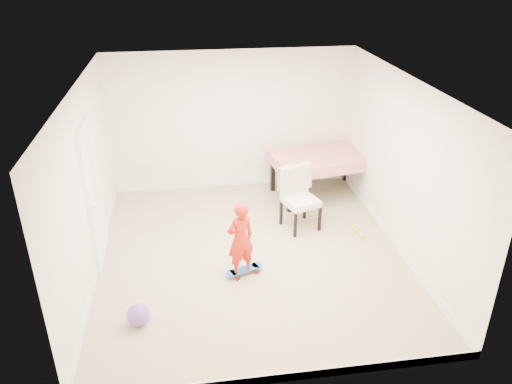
{
  "coord_description": "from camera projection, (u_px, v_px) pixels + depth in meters",
  "views": [
    {
      "loc": [
        -0.87,
        -6.3,
        4.18
      ],
      "look_at": [
        0.1,
        0.2,
        0.95
      ],
      "focal_mm": 35.0,
      "sensor_mm": 36.0,
      "label": 1
    }
  ],
  "objects": [
    {
      "name": "wall_left",
      "position": [
        87.0,
        186.0,
        6.69
      ],
      "size": [
        0.04,
        5.0,
        2.6
      ],
      "primitive_type": "cube",
      "color": "silver",
      "rests_on": "ground"
    },
    {
      "name": "ground",
      "position": [
        251.0,
        254.0,
        7.56
      ],
      "size": [
        5.0,
        5.0,
        0.0
      ],
      "primitive_type": "plane",
      "color": "tan",
      "rests_on": "ground"
    },
    {
      "name": "baseboard_right",
      "position": [
        393.0,
        240.0,
        7.83
      ],
      "size": [
        0.02,
        5.0,
        0.12
      ],
      "primitive_type": "cube",
      "color": "white",
      "rests_on": "ground"
    },
    {
      "name": "wall_back",
      "position": [
        232.0,
        121.0,
        9.18
      ],
      "size": [
        4.5,
        0.04,
        2.6
      ],
      "primitive_type": "cube",
      "color": "silver",
      "rests_on": "ground"
    },
    {
      "name": "baseboard_left",
      "position": [
        99.0,
        263.0,
        7.23
      ],
      "size": [
        0.02,
        5.0,
        0.12
      ],
      "primitive_type": "cube",
      "color": "white",
      "rests_on": "ground"
    },
    {
      "name": "skateboard",
      "position": [
        244.0,
        271.0,
        7.09
      ],
      "size": [
        0.61,
        0.4,
        0.09
      ],
      "primitive_type": null,
      "rotation": [
        0.0,
        0.0,
        0.37
      ],
      "color": "blue",
      "rests_on": "ground"
    },
    {
      "name": "balloon",
      "position": [
        138.0,
        315.0,
        6.1
      ],
      "size": [
        0.28,
        0.28,
        0.28
      ],
      "primitive_type": "sphere",
      "color": "#794FBD",
      "rests_on": "ground"
    },
    {
      "name": "wall_front",
      "position": [
        287.0,
        282.0,
        4.78
      ],
      "size": [
        4.5,
        0.04,
        2.6
      ],
      "primitive_type": "cube",
      "color": "silver",
      "rests_on": "ground"
    },
    {
      "name": "dining_chair",
      "position": [
        301.0,
        199.0,
        8.06
      ],
      "size": [
        0.74,
        0.79,
        1.03
      ],
      "primitive_type": null,
      "rotation": [
        0.0,
        0.0,
        0.32
      ],
      "color": "white",
      "rests_on": "ground"
    },
    {
      "name": "dining_table",
      "position": [
        320.0,
        175.0,
        9.2
      ],
      "size": [
        1.88,
        1.35,
        0.82
      ],
      "primitive_type": null,
      "rotation": [
        0.0,
        0.0,
        0.16
      ],
      "color": "#A91409",
      "rests_on": "ground"
    },
    {
      "name": "baseboard_back",
      "position": [
        234.0,
        182.0,
        9.74
      ],
      "size": [
        4.5,
        0.02,
        0.12
      ],
      "primitive_type": "cube",
      "color": "white",
      "rests_on": "ground"
    },
    {
      "name": "foam_toy",
      "position": [
        358.0,
        232.0,
        8.1
      ],
      "size": [
        0.13,
        0.4,
        0.06
      ],
      "primitive_type": "cylinder",
      "rotation": [
        1.57,
        0.0,
        0.18
      ],
      "color": "gold",
      "rests_on": "ground"
    },
    {
      "name": "baseboard_front",
      "position": [
        284.0,
        377.0,
        5.32
      ],
      "size": [
        4.5,
        0.02,
        0.12
      ],
      "primitive_type": "cube",
      "color": "white",
      "rests_on": "ground"
    },
    {
      "name": "door",
      "position": [
        93.0,
        195.0,
        7.08
      ],
      "size": [
        0.11,
        0.94,
        2.11
      ],
      "primitive_type": "cube",
      "color": "white",
      "rests_on": "ground"
    },
    {
      "name": "child",
      "position": [
        240.0,
        242.0,
        6.84
      ],
      "size": [
        0.48,
        0.4,
        1.11
      ],
      "primitive_type": "imported",
      "rotation": [
        0.0,
        0.0,
        3.54
      ],
      "color": "red",
      "rests_on": "ground"
    },
    {
      "name": "ceiling",
      "position": [
        251.0,
        86.0,
        6.42
      ],
      "size": [
        4.5,
        5.0,
        0.04
      ],
      "primitive_type": "cube",
      "color": "white",
      "rests_on": "wall_back"
    },
    {
      "name": "wall_right",
      "position": [
        402.0,
        167.0,
        7.28
      ],
      "size": [
        0.04,
        5.0,
        2.6
      ],
      "primitive_type": "cube",
      "color": "silver",
      "rests_on": "ground"
    }
  ]
}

